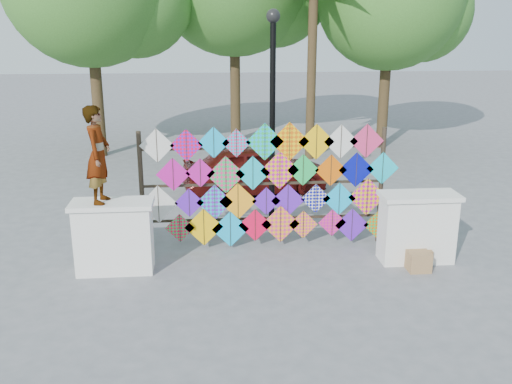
% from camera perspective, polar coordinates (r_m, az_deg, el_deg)
% --- Properties ---
extents(ground, '(80.00, 80.00, 0.00)m').
position_cam_1_polar(ground, '(10.54, 1.16, -6.90)').
color(ground, gray).
rests_on(ground, ground).
extents(parapet_left, '(1.40, 0.65, 1.28)m').
position_cam_1_polar(parapet_left, '(10.19, -14.01, -4.32)').
color(parapet_left, white).
rests_on(parapet_left, ground).
extents(parapet_right, '(1.40, 0.65, 1.28)m').
position_cam_1_polar(parapet_right, '(10.73, 15.81, -3.38)').
color(parapet_right, white).
rests_on(parapet_right, ground).
extents(kite_rack, '(4.95, 0.24, 2.44)m').
position_cam_1_polar(kite_rack, '(10.81, 1.32, 0.63)').
color(kite_rack, '#2C2218').
rests_on(kite_rack, ground).
extents(vendor_woman, '(0.45, 0.64, 1.64)m').
position_cam_1_polar(vendor_woman, '(9.81, -15.53, 3.61)').
color(vendor_woman, '#99999E').
rests_on(vendor_woman, parapet_left).
extents(sedan, '(3.85, 2.04, 1.25)m').
position_cam_1_polar(sedan, '(14.45, -0.08, 2.30)').
color(sedan, '#54110E').
rests_on(sedan, ground).
extents(lamppost, '(0.28, 0.28, 4.46)m').
position_cam_1_polar(lamppost, '(11.78, 1.66, 9.24)').
color(lamppost, black).
rests_on(lamppost, ground).
extents(cardboard_box_near, '(0.38, 0.34, 0.34)m').
position_cam_1_polar(cardboard_box_near, '(10.49, 15.94, -6.69)').
color(cardboard_box_near, '#946747').
rests_on(cardboard_box_near, ground).
extents(cardboard_box_far, '(0.37, 0.34, 0.32)m').
position_cam_1_polar(cardboard_box_far, '(10.73, 16.00, -6.23)').
color(cardboard_box_far, '#946747').
rests_on(cardboard_box_far, ground).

